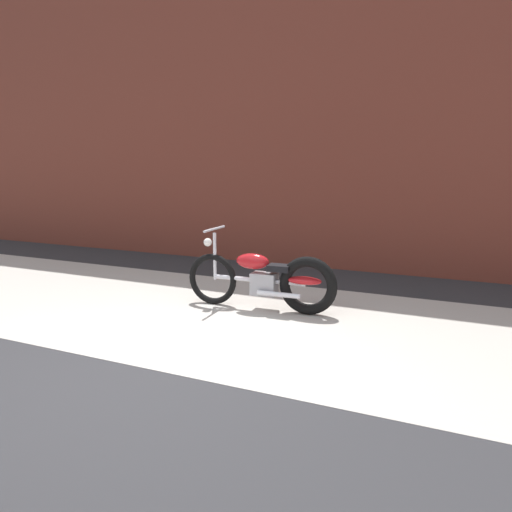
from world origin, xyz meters
TOP-DOWN VIEW (x-y plane):
  - ground_plane at (0.00, 0.00)m, footprint 80.00×80.00m
  - sidewalk_slab at (0.00, 1.75)m, footprint 36.00×3.50m
  - brick_building_wall at (0.00, 5.20)m, footprint 36.00×0.50m
  - motorcycle_red at (0.25, 2.14)m, footprint 2.01×0.58m

SIDE VIEW (x-z plane):
  - ground_plane at x=0.00m, z-range 0.00..0.00m
  - sidewalk_slab at x=0.00m, z-range 0.00..0.01m
  - motorcycle_red at x=0.25m, z-range -0.12..0.91m
  - brick_building_wall at x=0.00m, z-range 0.00..5.93m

